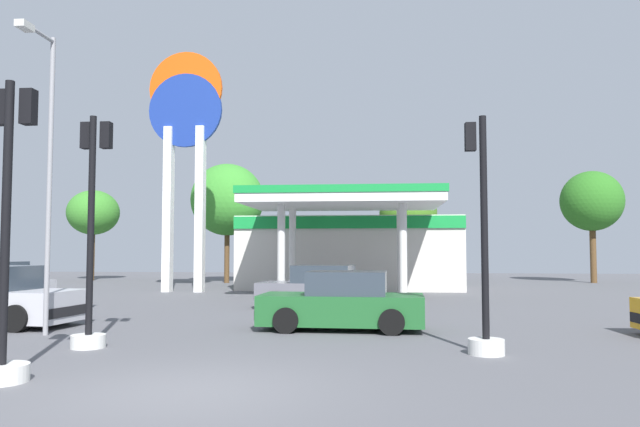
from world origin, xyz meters
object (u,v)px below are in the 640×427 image
object	(u,v)px
station_pole_sign	(185,140)
traffic_signal_0	(484,281)
traffic_signal_2	(91,257)
tree_1	(227,200)
car_0	(320,289)
car_1	(343,303)
corner_streetlamp	(46,154)
tree_2	(408,214)
traffic_signal_1	(6,278)
tree_0	(93,213)
tree_3	(592,201)

from	to	relation	value
station_pole_sign	traffic_signal_0	size ratio (longest dim) A/B	2.51
traffic_signal_2	tree_1	world-z (taller)	tree_1
car_0	tree_1	xyz separation A→B (m)	(-7.32, 15.65, 4.45)
car_1	corner_streetlamp	world-z (taller)	corner_streetlamp
car_0	tree_2	world-z (taller)	tree_2
tree_1	tree_2	distance (m)	11.36
car_0	traffic_signal_1	xyz separation A→B (m)	(-3.75, -12.01, 0.91)
traffic_signal_2	tree_0	bearing A→B (deg)	116.23
station_pole_sign	car_0	distance (m)	12.56
tree_0	tree_2	world-z (taller)	tree_2
car_0	tree_1	bearing A→B (deg)	115.07
tree_0	tree_1	xyz separation A→B (m)	(9.66, -1.99, 0.63)
station_pole_sign	tree_3	size ratio (longest dim) A/B	1.71
traffic_signal_0	tree_0	world-z (taller)	tree_0
traffic_signal_0	station_pole_sign	bearing A→B (deg)	125.03
tree_1	traffic_signal_2	bearing A→B (deg)	-82.21
car_1	tree_2	distance (m)	23.27
traffic_signal_1	tree_3	xyz separation A→B (m)	(18.93, 29.82, 3.43)
traffic_signal_2	tree_3	bearing A→B (deg)	54.18
traffic_signal_0	tree_0	distance (m)	33.94
station_pole_sign	tree_0	distance (m)	14.17
car_1	tree_2	size ratio (longest dim) A/B	0.70
corner_streetlamp	traffic_signal_1	bearing A→B (deg)	-65.50
station_pole_sign	car_0	world-z (taller)	station_pole_sign
traffic_signal_0	tree_0	bearing A→B (deg)	128.56
car_0	car_1	bearing A→B (deg)	-78.42
car_0	traffic_signal_0	bearing A→B (deg)	-65.05
traffic_signal_1	corner_streetlamp	bearing A→B (deg)	114.50
car_1	car_0	bearing A→B (deg)	101.58
traffic_signal_1	corner_streetlamp	world-z (taller)	corner_streetlamp
traffic_signal_2	tree_3	distance (m)	32.90
car_1	station_pole_sign	bearing A→B (deg)	123.15
tree_2	tree_3	xyz separation A→B (m)	(11.31, 0.42, 0.73)
tree_0	corner_streetlamp	distance (m)	27.30
car_1	traffic_signal_1	size ratio (longest dim) A/B	0.90
car_0	tree_1	world-z (taller)	tree_1
traffic_signal_1	tree_1	distance (m)	28.11
car_0	tree_3	size ratio (longest dim) A/B	0.63
tree_2	car_0	bearing A→B (deg)	-102.57
car_0	car_1	world-z (taller)	car_0
tree_0	traffic_signal_1	bearing A→B (deg)	-65.95
traffic_signal_0	car_1	bearing A→B (deg)	131.57
station_pole_sign	car_1	world-z (taller)	station_pole_sign
car_0	traffic_signal_1	bearing A→B (deg)	-107.33
traffic_signal_0	corner_streetlamp	xyz separation A→B (m)	(-9.98, 1.48, 2.90)
traffic_signal_2	corner_streetlamp	bearing A→B (deg)	143.03
car_0	traffic_signal_2	bearing A→B (deg)	-114.47
tree_0	corner_streetlamp	bearing A→B (deg)	-66.04
traffic_signal_2	corner_streetlamp	world-z (taller)	corner_streetlamp
car_1	traffic_signal_1	distance (m)	8.23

